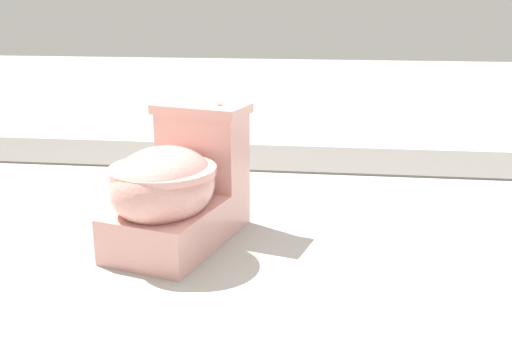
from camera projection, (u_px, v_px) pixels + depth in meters
name	position (u px, v px, depth m)	size (l,w,h in m)	color
ground_plane	(225.00, 246.00, 2.29)	(14.00, 14.00, 0.00)	#A8A59E
gravel_strip	(349.00, 160.00, 3.45)	(0.56, 8.00, 0.01)	#605B56
toilet	(177.00, 188.00, 2.26)	(0.71, 0.53, 0.52)	#E09E93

